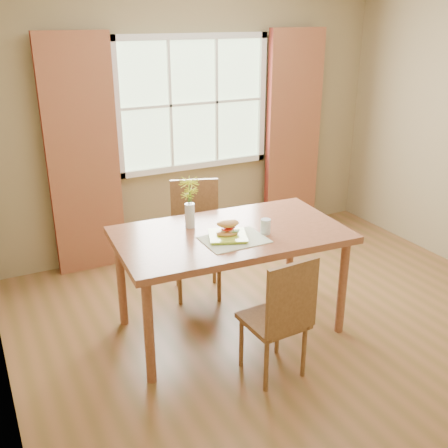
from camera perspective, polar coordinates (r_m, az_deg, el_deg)
name	(u,v)px	position (r m, az deg, el deg)	size (l,w,h in m)	color
room	(301,162)	(3.76, 8.40, 6.65)	(4.24, 3.84, 2.74)	brown
window	(193,104)	(5.33, -3.37, 12.95)	(1.62, 0.06, 1.32)	#BCDFA9
curtain_left	(83,158)	(4.98, -15.09, 6.91)	(0.65, 0.08, 2.20)	maroon
curtain_right	(293,134)	(5.88, 7.54, 9.68)	(0.65, 0.08, 2.20)	maroon
dining_table	(231,242)	(3.92, 0.73, -1.98)	(1.75, 1.05, 0.83)	#935238
chair_near	(281,314)	(3.50, 6.19, -9.69)	(0.40, 0.40, 0.91)	brown
chair_far	(196,233)	(4.58, -3.06, -0.93)	(0.53, 0.53, 1.00)	brown
placemat	(234,240)	(3.74, 1.13, -1.73)	(0.45, 0.33, 0.01)	beige
plate	(228,237)	(3.76, 0.39, -1.41)	(0.27, 0.27, 0.01)	#ADCD33
croissant_sandwich	(228,228)	(3.74, 0.41, -0.42)	(0.19, 0.15, 0.12)	gold
water_glass	(266,227)	(3.84, 4.55, -0.30)	(0.07, 0.07, 0.11)	silver
flower_vase	(189,198)	(3.89, -3.79, 2.83)	(0.16, 0.16, 0.38)	silver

